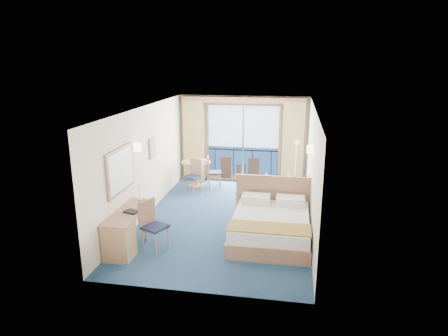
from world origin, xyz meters
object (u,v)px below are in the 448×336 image
nightstand (300,206)px  floor_lamp (296,153)px  round_table (196,167)px  bed (271,225)px  desk_chair (151,222)px  desk (121,236)px  armchair (279,186)px  table_chair_a (212,170)px  table_chair_b (194,174)px

nightstand → floor_lamp: 2.15m
round_table → bed: bearing=-53.3°
desk_chair → round_table: 4.21m
desk → desk_chair: (0.48, 0.40, 0.16)m
armchair → table_chair_a: 2.15m
table_chair_a → table_chair_b: (-0.43, -0.52, 0.02)m
table_chair_b → bed: bearing=-27.3°
nightstand → armchair: 1.47m
floor_lamp → round_table: (-2.98, -0.02, -0.56)m
table_chair_a → desk_chair: bearing=160.7°
nightstand → armchair: bearing=112.3°
floor_lamp → desk: size_ratio=0.92×
nightstand → floor_lamp: floor_lamp is taller
desk_chair → table_chair_b: size_ratio=1.06×
nightstand → round_table: bearing=148.1°
desk → round_table: 4.62m
bed → table_chair_b: size_ratio=2.21×
desk_chair → table_chair_a: bearing=19.4°
bed → table_chair_b: bed is taller
table_chair_a → table_chair_b: table_chair_b is taller
floor_lamp → table_chair_a: size_ratio=1.61×
round_table → armchair: bearing=-12.6°
table_chair_b → nightstand: bearing=-3.0°
desk → desk_chair: desk_chair is taller
desk → round_table: round_table is taller
desk → table_chair_b: size_ratio=1.69×
armchair → nightstand: bearing=97.9°
floor_lamp → round_table: floor_lamp is taller
bed → armchair: bearing=88.7°
nightstand → table_chair_a: size_ratio=0.57×
bed → desk: 3.13m
table_chair_a → table_chair_b: 0.67m
floor_lamp → bed: bearing=-98.4°
floor_lamp → desk: bearing=-126.0°
round_table → floor_lamp: bearing=0.5°
nightstand → round_table: (-3.10, 1.93, 0.33)m
desk_chair → armchair: bearing=-9.3°
bed → table_chair_a: 3.90m
desk → table_chair_b: bearing=83.9°
desk_chair → round_table: size_ratio=1.19×
round_table → table_chair_a: size_ratio=0.93×
floor_lamp → desk_chair: 5.15m
floor_lamp → table_chair_b: 3.03m
bed → table_chair_a: (-1.99, 3.34, 0.21)m
nightstand → table_chair_b: table_chair_b is taller
armchair → table_chair_b: table_chair_b is taller
floor_lamp → desk: floor_lamp is taller
bed → armchair: size_ratio=3.06×
armchair → table_chair_a: bearing=-30.3°
table_chair_b → round_table: bearing=119.0°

